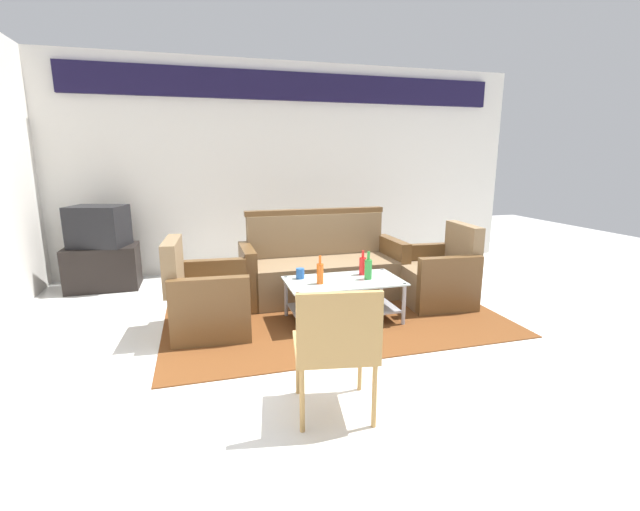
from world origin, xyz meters
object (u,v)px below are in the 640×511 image
Objects in this scene: bottle_green at (368,269)px; armchair_left at (208,301)px; wicker_chair at (336,342)px; armchair_right at (438,277)px; tv_stand at (103,267)px; television at (99,226)px; coffee_table at (343,294)px; bottle_red at (363,265)px; couch at (322,269)px; cup at (300,273)px; bottle_orange at (320,273)px.

armchair_left is at bearing 175.37° from bottle_green.
armchair_right is at bearing 54.84° from wicker_chair.
tv_stand is at bearing 129.08° from wicker_chair.
armchair_right is at bearing 172.67° from television.
bottle_red is at bearing 29.39° from coffee_table.
wicker_chair reaches higher than tv_stand.
wicker_chair is (-0.57, -2.30, 0.18)m from couch.
bottle_red is at bearing -31.78° from tv_stand.
couch reaches higher than armchair_right.
bottle_red is at bearing 95.38° from armchair_left.
bottle_red is (0.23, -0.66, 0.19)m from couch.
couch reaches higher than tv_stand.
armchair_right is at bearing 2.18° from cup.
coffee_table is at bearing 89.43° from armchair_left.
armchair_left is 1.05m from bottle_orange.
bottle_orange is at bearing 105.41° from armchair_right.
armchair_left is at bearing -175.29° from cup.
tv_stand is at bearing 70.51° from armchair_right.
armchair_left reaches higher than bottle_green.
television is at bearing 148.17° from bottle_red.
wicker_chair is at bearing -118.33° from bottle_green.
tv_stand is at bearing 143.54° from coffee_table.
armchair_right is 0.93m from bottle_red.
bottle_red is at bearing 99.75° from armchair_right.
wicker_chair is at bearing -110.37° from coffee_table.
coffee_table is 3.07m from television.
couch is 1.27m from armchair_right.
armchair_right reaches higher than tv_stand.
armchair_right is 1.54m from cup.
couch is at bearing 67.61° from armchair_right.
coffee_table is 0.35m from bottle_orange.
television is (-3.59, 1.58, 0.47)m from armchair_right.
couch is 0.80m from coffee_table.
wicker_chair is (1.88, -3.31, 0.23)m from tv_stand.
couch is 2.26× the size of tv_stand.
cup is at bearing 157.87° from television.
wicker_chair reaches higher than cup.
bottle_red is 0.29× the size of wicker_chair.
cup is 0.12× the size of tv_stand.
coffee_table is 11.00× the size of cup.
coffee_table is 0.46m from cup.
armchair_left is 3.16× the size of bottle_green.
coffee_table is 3.03m from tv_stand.
couch is 0.90m from bottle_orange.
bottle_green is at bearing 104.87° from couch.
bottle_orange is 0.49m from bottle_green.
bottle_green is at bearing -6.35° from coffee_table.
armchair_right is at bearing 11.17° from bottle_orange.
couch is 1.45m from armchair_left.
television is (0.00, 0.00, 0.50)m from tv_stand.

